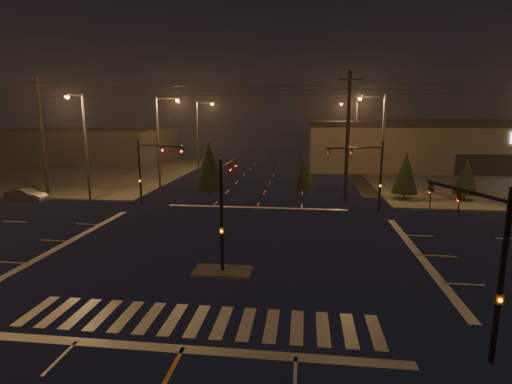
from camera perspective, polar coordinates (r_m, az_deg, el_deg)
ground at (r=25.11m, az=-2.94°, el=-7.96°), size 140.00×140.00×0.00m
sidewalk_ne at (r=59.87m, az=32.47°, el=1.53°), size 36.00×36.00×0.12m
sidewalk_nw at (r=63.88m, az=-25.46°, el=2.68°), size 36.00×36.00×0.12m
median_island at (r=21.41m, az=-4.81°, el=-11.22°), size 3.00×1.60×0.15m
crosswalk at (r=17.05m, az=-8.37°, el=-17.71°), size 15.00×2.60×0.01m
stop_bar_near at (r=15.40m, az=-10.45°, el=-21.20°), size 16.00×0.50×0.01m
stop_bar_far at (r=35.58m, az=0.09°, el=-2.22°), size 16.00×0.50×0.01m
retail_building at (r=76.05m, az=31.08°, el=6.22°), size 60.20×28.30×7.20m
commercial_block at (r=76.39m, az=-24.04°, el=6.07°), size 30.00×18.00×5.60m
signal_mast_median at (r=21.20m, az=-4.46°, el=-1.03°), size 0.25×4.59×6.00m
signal_mast_ne at (r=34.23m, az=15.93°, el=3.27°), size 4.84×1.86×6.00m
signal_mast_nw at (r=36.45m, az=-15.11°, el=3.76°), size 4.84×1.86×6.00m
signal_mast_se at (r=15.59m, az=29.85°, el=-7.12°), size 1.55×3.87×6.00m
streetlight_1 at (r=44.19m, az=-13.47°, el=7.68°), size 2.77×0.32×10.00m
streetlight_2 at (r=59.44m, az=-8.09°, el=8.66°), size 2.77×0.32×10.00m
streetlight_3 at (r=40.08m, az=17.20°, el=7.17°), size 2.77×0.32×10.00m
streetlight_4 at (r=59.85m, az=13.86°, el=8.47°), size 2.77×0.32×10.00m
streetlight_5 at (r=40.07m, az=-23.40°, el=6.76°), size 0.32×2.77×10.00m
utility_pole_0 at (r=45.66m, az=-28.23°, el=7.19°), size 2.20×0.32×12.00m
utility_pole_1 at (r=37.64m, az=12.95°, el=7.66°), size 2.20×0.32×12.00m
conifer_0 at (r=40.77m, az=20.59°, el=2.51°), size 2.46×2.46×4.54m
conifer_1 at (r=42.57m, az=27.83°, el=1.99°), size 2.20×2.20×4.13m
conifer_3 at (r=40.80m, az=-6.76°, el=3.83°), size 3.07×3.07×5.50m
conifer_4 at (r=40.42m, az=6.89°, el=2.80°), size 2.22×2.22×4.17m
car_crossing at (r=43.54m, az=-29.97°, el=-0.40°), size 4.01×1.67×1.29m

